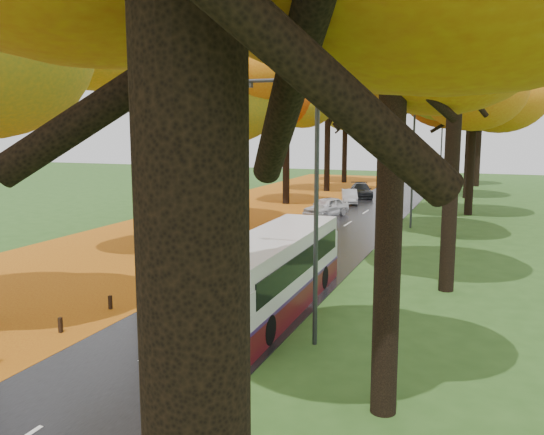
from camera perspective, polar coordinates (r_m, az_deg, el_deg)
The scene contains 14 objects.
road at distance 34.91m, azimuth 5.63°, elevation -1.90°, with size 6.50×90.00×0.04m, color black.
centre_line at distance 34.90m, azimuth 5.63°, elevation -1.86°, with size 0.12×90.00×0.01m, color silver.
leaf_verge at distance 38.22m, azimuth -7.50°, elevation -1.01°, with size 12.00×90.00×0.02m, color maroon.
leaf_drift at distance 35.80m, azimuth 0.91°, elevation -1.55°, with size 0.90×90.00×0.01m, color #BE7913.
trees_left at distance 38.80m, azimuth -3.88°, elevation 13.31°, with size 9.20×74.00×13.88m.
trees_right at distance 35.21m, azimuth 18.44°, elevation 13.59°, with size 9.30×74.20×13.96m.
bollard_row at distance 19.05m, azimuth -22.83°, elevation -11.05°, with size 0.11×23.51×0.52m.
streetlamp_near at distance 16.96m, azimuth 3.61°, elevation 2.72°, with size 2.45×0.18×8.00m.
streetlamp_mid at distance 38.48m, azimuth 13.43°, elevation 5.94°, with size 2.45×0.18×8.00m.
streetlamp_far at distance 60.34m, azimuth 16.20°, elevation 6.82°, with size 2.45×0.18×8.00m.
bus at distance 20.84m, azimuth 0.10°, elevation -5.22°, with size 2.55×10.29×2.69m.
car_white at distance 42.56m, azimuth 5.38°, elevation 1.05°, with size 1.68×4.17×1.42m, color silver.
car_silver at distance 50.09m, azimuth 7.67°, elevation 2.07°, with size 1.29×3.71×1.22m, color #9B9EA3.
car_dark at distance 54.78m, azimuth 8.83°, elevation 2.67°, with size 1.84×4.52×1.31m, color black.
Camera 1 is at (8.94, -8.11, 6.53)m, focal length 38.00 mm.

